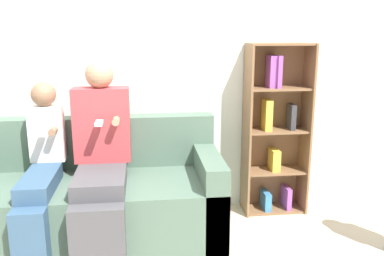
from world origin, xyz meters
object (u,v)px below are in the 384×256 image
at_px(child_seated, 40,170).
at_px(adult_seated, 101,154).
at_px(couch, 95,199).
at_px(bookshelf, 275,129).

bearing_deg(child_seated, adult_seated, 5.59).
height_order(couch, adult_seated, adult_seated).
height_order(couch, child_seated, child_seated).
height_order(couch, bookshelf, bookshelf).
relative_size(couch, child_seated, 1.61).
distance_m(adult_seated, bookshelf, 1.45).
distance_m(couch, adult_seated, 0.39).
distance_m(couch, child_seated, 0.46).
bearing_deg(bookshelf, couch, -167.81).
height_order(adult_seated, bookshelf, bookshelf).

